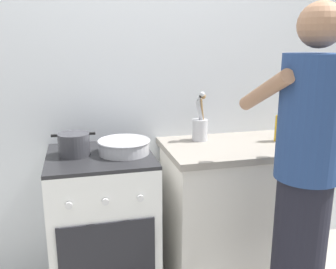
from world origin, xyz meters
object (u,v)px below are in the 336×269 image
at_px(pot, 74,145).
at_px(mixing_bowl, 124,146).
at_px(stove_range, 103,225).
at_px(oil_bottle, 280,127).
at_px(utensil_crock, 200,125).
at_px(person, 304,185).

relative_size(pot, mixing_bowl, 0.79).
xyz_separation_m(stove_range, pot, (-0.14, 0.01, 0.52)).
distance_m(stove_range, mixing_bowl, 0.51).
bearing_deg(oil_bottle, utensil_crock, 163.60).
bearing_deg(stove_range, oil_bottle, 0.43).
bearing_deg(oil_bottle, pot, 179.85).
distance_m(mixing_bowl, oil_bottle, 1.02).
xyz_separation_m(mixing_bowl, utensil_crock, (0.52, 0.17, 0.06)).
distance_m(pot, oil_bottle, 1.30).
distance_m(pot, mixing_bowl, 0.28).
distance_m(stove_range, oil_bottle, 1.28).
bearing_deg(mixing_bowl, utensil_crock, 17.70).
height_order(pot, person, person).
bearing_deg(person, utensil_crock, 108.82).
xyz_separation_m(pot, oil_bottle, (1.30, -0.00, 0.03)).
distance_m(pot, person, 1.24).
height_order(stove_range, mixing_bowl, mixing_bowl).
relative_size(utensil_crock, oil_bottle, 1.46).
xyz_separation_m(oil_bottle, person, (-0.23, -0.63, -0.13)).
relative_size(stove_range, person, 0.53).
height_order(mixing_bowl, oil_bottle, oil_bottle).
distance_m(utensil_crock, oil_bottle, 0.52).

